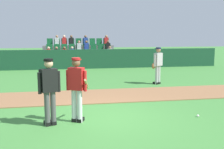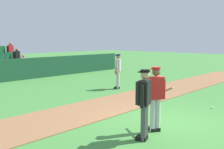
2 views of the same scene
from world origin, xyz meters
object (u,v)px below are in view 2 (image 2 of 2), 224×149
runner_grey_jersey (118,70)px  baseball (212,107)px  batter_red_jersey (156,96)px  umpire_home_plate (144,100)px

runner_grey_jersey → baseball: (-0.57, -5.07, -0.93)m
runner_grey_jersey → batter_red_jersey: bearing=-129.4°
batter_red_jersey → runner_grey_jersey: (4.02, 4.90, -0.01)m
umpire_home_plate → baseball: (4.17, -0.04, -0.96)m
batter_red_jersey → runner_grey_jersey: 6.34m
umpire_home_plate → baseball: umpire_home_plate is taller
runner_grey_jersey → umpire_home_plate: bearing=-133.3°
batter_red_jersey → baseball: size_ratio=23.78×
baseball → runner_grey_jersey: bearing=83.6°
baseball → batter_red_jersey: bearing=177.2°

